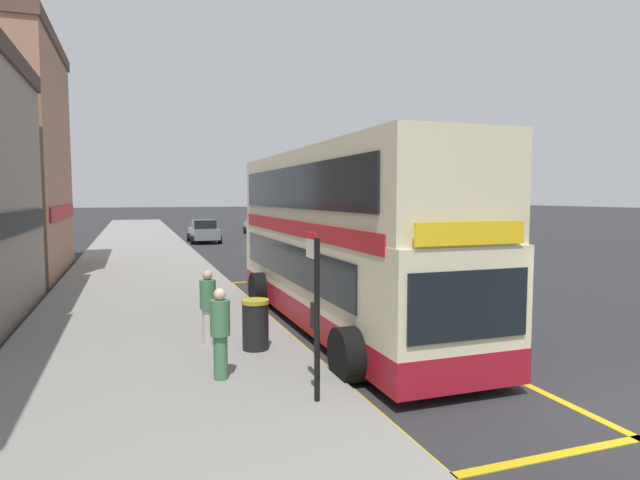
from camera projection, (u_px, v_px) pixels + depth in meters
The scene contains 11 objects.
ground_plane at pixel (243, 242), 37.95m from camera, with size 260.00×260.00×0.00m, color #28282B.
pavement_near at pixel (139, 244), 35.63m from camera, with size 6.00×76.00×0.14m, color gray.
double_decker_bus at pixel (338, 245), 13.43m from camera, with size 3.19×11.16×4.40m.
bus_bay_markings at pixel (338, 324), 13.69m from camera, with size 3.15×14.98×0.01m.
bus_stop_sign at pixel (315, 302), 8.15m from camera, with size 0.09×0.51×2.59m.
parked_car_grey_ahead at pixel (204, 231), 37.77m from camera, with size 2.09×4.20×1.62m.
parked_car_white_kerbside at pixel (259, 225), 45.92m from camera, with size 2.09×4.20×1.62m.
parked_car_maroon_behind at pixel (333, 242), 29.21m from camera, with size 2.09×4.20×1.62m.
pedestrian_waiting_near_sign at pixel (220, 330), 9.11m from camera, with size 0.34×0.34×1.58m.
pedestrian_further_back at pixel (208, 304), 11.27m from camera, with size 0.34×0.34×1.59m.
litter_bin at pixel (255, 324), 10.93m from camera, with size 0.57×0.57×1.04m.
Camera 1 is at (-7.33, -5.50, 3.29)m, focal length 29.87 mm.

